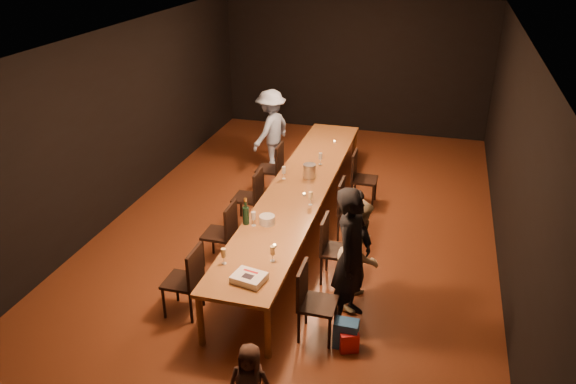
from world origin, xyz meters
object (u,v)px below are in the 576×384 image
(birthday_cake, at_px, (249,278))
(chair_left_1, at_px, (219,233))
(woman_tan, at_px, (359,252))
(man_blue, at_px, (271,130))
(table, at_px, (299,190))
(child, at_px, (250,384))
(chair_left_0, at_px, (182,280))
(chair_left_2, at_px, (247,197))
(ice_bucket, at_px, (309,171))
(chair_right_1, at_px, (338,250))
(chair_left_3, at_px, (269,168))
(plate_stack, at_px, (267,220))
(chair_right_3, at_px, (365,179))
(chair_right_0, at_px, (318,303))
(chair_right_2, at_px, (353,210))
(champagne_bottle, at_px, (246,211))
(woman_birthday, at_px, (352,256))

(birthday_cake, bearing_deg, chair_left_1, 134.95)
(woman_tan, xyz_separation_m, man_blue, (-2.34, 3.88, 0.07))
(table, height_order, child, child)
(table, xyz_separation_m, man_blue, (-1.15, 2.29, 0.09))
(chair_left_0, xyz_separation_m, chair_left_2, (0.00, 2.40, 0.00))
(chair_left_0, relative_size, man_blue, 0.59)
(man_blue, distance_m, ice_bucket, 2.26)
(chair_right_1, height_order, chair_left_3, same)
(man_blue, height_order, plate_stack, man_blue)
(chair_left_0, xyz_separation_m, child, (1.35, -1.37, -0.02))
(chair_right_3, distance_m, ice_bucket, 1.19)
(plate_stack, bearing_deg, chair_right_0, -49.98)
(plate_stack, height_order, ice_bucket, ice_bucket)
(chair_left_0, xyz_separation_m, man_blue, (-0.30, 4.69, 0.32))
(chair_left_0, height_order, chair_left_2, same)
(chair_right_2, distance_m, chair_left_0, 2.94)
(ice_bucket, bearing_deg, chair_right_2, -26.49)
(chair_left_0, relative_size, chair_left_1, 1.00)
(child, distance_m, plate_stack, 2.63)
(plate_stack, bearing_deg, woman_tan, -14.81)
(table, height_order, chair_left_0, chair_left_0)
(chair_right_0, relative_size, child, 1.05)
(chair_right_2, height_order, child, chair_right_2)
(chair_right_0, xyz_separation_m, child, (-0.35, -1.37, -0.02))
(chair_left_3, relative_size, plate_stack, 4.39)
(woman_tan, height_order, champagne_bottle, woman_tan)
(chair_left_1, bearing_deg, woman_tan, -100.86)
(chair_left_0, relative_size, woman_tan, 0.65)
(chair_right_0, bearing_deg, woman_birthday, 145.61)
(chair_left_2, bearing_deg, chair_left_3, 0.00)
(man_blue, relative_size, child, 1.78)
(chair_left_1, bearing_deg, chair_right_0, -125.22)
(chair_left_0, bearing_deg, table, -19.50)
(table, distance_m, birthday_cake, 2.58)
(champagne_bottle, bearing_deg, woman_birthday, -22.56)
(chair_right_1, distance_m, chair_right_2, 1.20)
(plate_stack, bearing_deg, child, -76.23)
(chair_right_3, distance_m, birthday_cake, 3.87)
(chair_left_1, bearing_deg, plate_stack, -93.59)
(table, height_order, woman_tan, woman_tan)
(birthday_cake, relative_size, ice_bucket, 1.79)
(man_blue, bearing_deg, woman_tan, 48.63)
(chair_right_0, distance_m, chair_right_1, 1.20)
(chair_left_2, distance_m, child, 4.01)
(chair_right_3, relative_size, chair_left_1, 1.00)
(chair_right_0, bearing_deg, chair_left_1, -125.22)
(chair_right_0, distance_m, plate_stack, 1.55)
(chair_right_3, height_order, chair_left_0, same)
(plate_stack, bearing_deg, birthday_cake, -81.29)
(chair_right_1, bearing_deg, plate_stack, -87.29)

